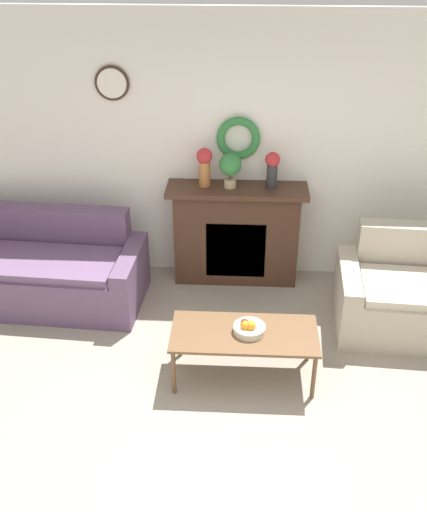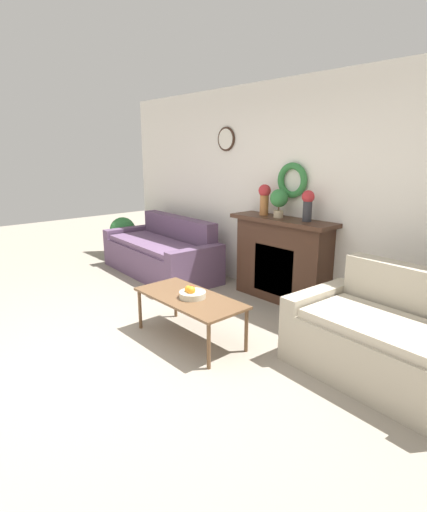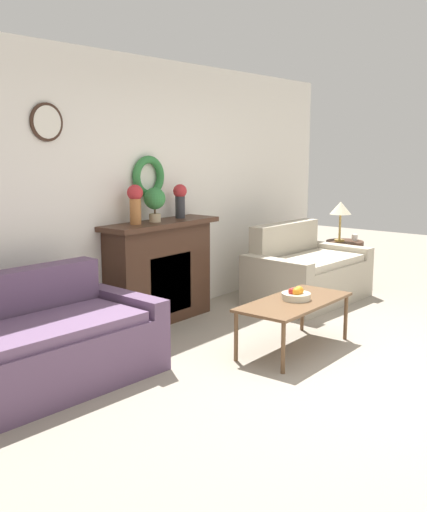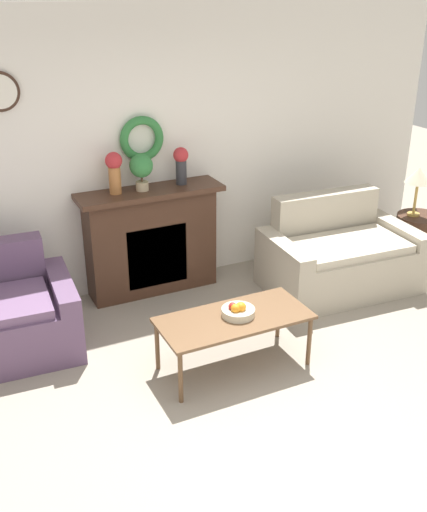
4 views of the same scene
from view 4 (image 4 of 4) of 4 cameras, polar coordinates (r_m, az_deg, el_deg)
name	(u,v)px [view 4 (image 4 of 4)]	position (r m, az deg, el deg)	size (l,w,h in m)	color
ground_plane	(278,441)	(4.25, 6.17, -17.14)	(16.00, 16.00, 0.00)	gray
wall_back	(136,154)	(5.80, -7.37, 9.63)	(6.80, 0.14, 2.70)	white
fireplace	(151,240)	(5.89, -5.94, 1.51)	(1.40, 0.41, 1.06)	#42281C
loveseat_right	(339,257)	(6.14, 11.86, -0.11)	(1.54, 1.00, 0.91)	#B2A893
coffee_table	(234,321)	(4.70, 1.97, -6.24)	(1.20, 0.55, 0.46)	brown
fruit_bowl	(238,311)	(4.68, 2.35, -5.25)	(0.26, 0.26, 0.13)	beige
side_table_by_loveseat	(417,241)	(6.82, 18.80, 1.35)	(0.49, 0.49, 0.59)	#42281C
table_lamp	(419,177)	(6.59, 18.96, 7.15)	(0.28, 0.28, 0.52)	#B28E42
vase_on_mantel_left	(114,170)	(5.55, -9.44, 8.13)	(0.16, 0.16, 0.39)	#AD6B38
vase_on_mantel_right	(181,163)	(5.77, -3.12, 8.86)	(0.15, 0.15, 0.36)	#2D2D33
potted_plant_on_mantel	(141,168)	(5.61, -6.89, 8.34)	(0.22, 0.22, 0.35)	tan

